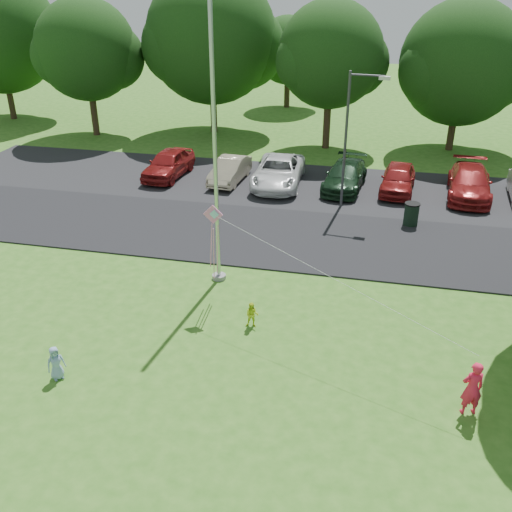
% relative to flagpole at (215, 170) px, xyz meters
% --- Properties ---
extents(ground, '(120.00, 120.00, 0.00)m').
position_rel_flagpole_xyz_m(ground, '(3.50, -5.00, -4.17)').
color(ground, '#356D1C').
rests_on(ground, ground).
extents(park_road, '(60.00, 6.00, 0.06)m').
position_rel_flagpole_xyz_m(park_road, '(3.50, 4.00, -4.14)').
color(park_road, black).
rests_on(park_road, ground).
extents(parking_strip, '(42.00, 7.00, 0.06)m').
position_rel_flagpole_xyz_m(parking_strip, '(3.50, 10.50, -4.14)').
color(parking_strip, black).
rests_on(parking_strip, ground).
extents(flagpole, '(0.50, 0.50, 10.00)m').
position_rel_flagpole_xyz_m(flagpole, '(0.00, 0.00, 0.00)').
color(flagpole, '#B7BABF').
rests_on(flagpole, ground).
extents(street_lamp, '(1.76, 0.35, 6.27)m').
position_rel_flagpole_xyz_m(street_lamp, '(4.00, 7.97, -0.40)').
color(street_lamp, '#3F3F44').
rests_on(street_lamp, ground).
extents(trash_can, '(0.67, 0.67, 1.06)m').
position_rel_flagpole_xyz_m(trash_can, '(6.93, 6.46, -3.63)').
color(trash_can, black).
rests_on(trash_can, ground).
extents(tree_row, '(64.35, 11.94, 10.88)m').
position_rel_flagpole_xyz_m(tree_row, '(5.09, 19.23, 1.55)').
color(tree_row, '#332316').
rests_on(tree_row, ground).
extents(horizon_trees, '(77.46, 7.20, 7.02)m').
position_rel_flagpole_xyz_m(horizon_trees, '(7.56, 28.88, 0.14)').
color(horizon_trees, '#332316').
rests_on(horizon_trees, ground).
extents(parked_cars, '(19.97, 5.49, 1.45)m').
position_rel_flagpole_xyz_m(parked_cars, '(3.39, 10.45, -3.42)').
color(parked_cars, maroon).
rests_on(parked_cars, ground).
extents(woman, '(0.66, 0.53, 1.57)m').
position_rel_flagpole_xyz_m(woman, '(8.14, -5.41, -3.38)').
color(woman, '#EF1F43').
rests_on(woman, ground).
extents(child_yellow, '(0.44, 0.35, 0.86)m').
position_rel_flagpole_xyz_m(child_yellow, '(1.88, -2.79, -3.74)').
color(child_yellow, '#D0E724').
rests_on(child_yellow, ground).
extents(child_blue, '(0.57, 0.58, 1.01)m').
position_rel_flagpole_xyz_m(child_blue, '(-2.81, -6.44, -3.66)').
color(child_blue, '#86A5CE').
rests_on(child_blue, ground).
extents(kite, '(8.13, 4.12, 2.79)m').
position_rel_flagpole_xyz_m(kite, '(0.56, -1.68, -1.39)').
color(kite, pink).
rests_on(kite, ground).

